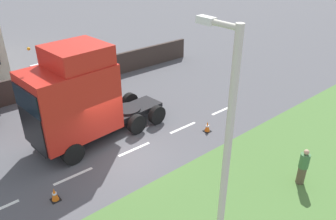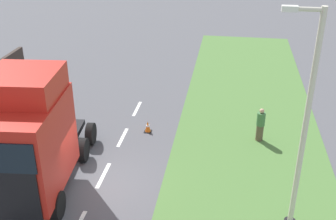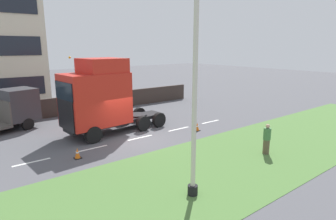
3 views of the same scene
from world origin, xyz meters
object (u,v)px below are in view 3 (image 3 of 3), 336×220
at_px(traffic_cone_lead, 197,127).
at_px(traffic_cone_trailing, 77,153).
at_px(parked_car, 93,97).
at_px(lorry_cab, 99,97).
at_px(pedestrian, 267,139).
at_px(lamp_post, 193,108).
at_px(flatbed_truck, 13,108).

bearing_deg(traffic_cone_lead, traffic_cone_trailing, 88.72).
relative_size(parked_car, traffic_cone_trailing, 7.89).
height_order(lorry_cab, traffic_cone_trailing, lorry_cab).
distance_m(lorry_cab, pedestrian, 10.44).
relative_size(lamp_post, pedestrian, 4.62).
distance_m(lorry_cab, lamp_post, 9.42).
relative_size(parked_car, pedestrian, 2.75).
height_order(lorry_cab, parked_car, lorry_cab).
distance_m(flatbed_truck, lamp_post, 14.96).
distance_m(pedestrian, traffic_cone_trailing, 10.03).
distance_m(parked_car, pedestrian, 17.40).
relative_size(flatbed_truck, traffic_cone_lead, 10.73).
height_order(lorry_cab, traffic_cone_lead, lorry_cab).
bearing_deg(pedestrian, parked_car, 8.30).
relative_size(lorry_cab, lamp_post, 0.96).
xyz_separation_m(parked_car, traffic_cone_trailing, (-11.64, 5.81, -0.73)).
height_order(lorry_cab, lamp_post, lamp_post).
relative_size(lamp_post, traffic_cone_lead, 13.27).
relative_size(lorry_cab, traffic_cone_trailing, 12.68).
xyz_separation_m(flatbed_truck, traffic_cone_trailing, (-8.01, -1.58, -1.19)).
bearing_deg(lamp_post, lorry_cab, -2.69).
height_order(pedestrian, traffic_cone_trailing, pedestrian).
bearing_deg(pedestrian, lorry_cab, 33.16).
xyz_separation_m(traffic_cone_lead, traffic_cone_trailing, (0.19, 8.32, 0.00)).
bearing_deg(lamp_post, flatbed_truck, 14.95).
distance_m(lorry_cab, flatbed_truck, 6.63).
relative_size(lorry_cab, flatbed_truck, 1.18).
distance_m(flatbed_truck, traffic_cone_trailing, 8.25).
bearing_deg(lamp_post, pedestrian, -83.13).
distance_m(flatbed_truck, parked_car, 8.24).
bearing_deg(parked_car, pedestrian, -179.56).
bearing_deg(lorry_cab, parked_car, -24.99).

